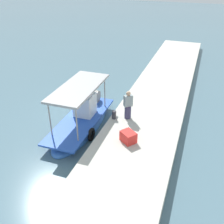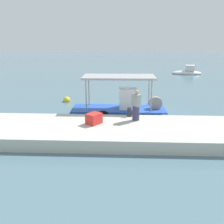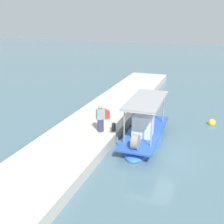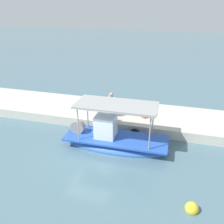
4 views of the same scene
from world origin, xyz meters
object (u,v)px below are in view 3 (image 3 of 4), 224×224
Objects in this scene: fisherman_near_bollard at (100,119)px; cargo_crate at (103,114)px; mooring_bollard at (114,127)px; marker_buoy at (212,123)px; main_fishing_boat at (144,134)px.

cargo_crate is (-2.16, -0.69, -0.48)m from fisherman_near_bollard.
marker_buoy is (-4.71, 5.53, -0.74)m from mooring_bollard.
mooring_bollard is at bearing -73.24° from main_fishing_boat.
main_fishing_boat is 12.60× the size of mooring_bollard.
main_fishing_boat is 3.65× the size of fisherman_near_bollard.
mooring_bollard reaches higher than marker_buoy.
cargo_crate is (-1.29, -3.16, 0.46)m from main_fishing_boat.
main_fishing_boat is 1.89m from mooring_bollard.
fisherman_near_bollard is at bearing -63.93° from mooring_bollard.
marker_buoy is (-5.06, 6.23, -1.25)m from fisherman_near_bollard.
marker_buoy is at bearing 129.05° from fisherman_near_bollard.
marker_buoy is (-4.18, 3.76, -0.32)m from main_fishing_boat.
main_fishing_boat is 2.78m from fisherman_near_bollard.
mooring_bollard is 0.67× the size of cargo_crate.
fisherman_near_bollard reaches higher than marker_buoy.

